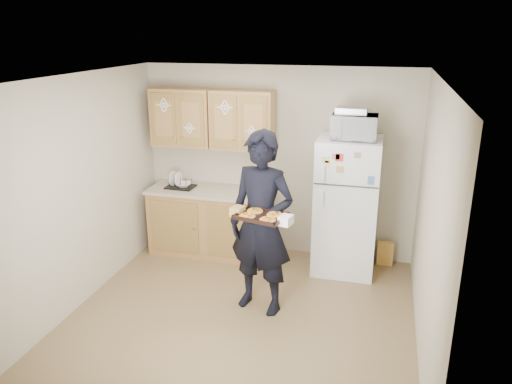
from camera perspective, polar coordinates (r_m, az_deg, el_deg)
floor at (r=5.49m, az=-1.76°, el=-14.09°), size 3.60×3.60×0.00m
ceiling at (r=4.66m, az=-2.06°, el=12.84°), size 3.60×3.60×0.00m
wall_back at (r=6.61m, az=2.53°, el=3.42°), size 3.60×0.04×2.50m
wall_front at (r=3.41m, az=-10.68°, el=-11.75°), size 3.60×0.04×2.50m
wall_left at (r=5.70m, az=-19.54°, el=-0.08°), size 0.04×3.60×2.50m
wall_right at (r=4.78m, az=19.31°, el=-3.51°), size 0.04×3.60×2.50m
refrigerator at (r=6.25m, az=10.30°, el=-1.59°), size 0.75×0.70×1.70m
base_cabinet at (r=6.80m, az=-5.17°, el=-3.50°), size 1.60×0.60×0.86m
countertop at (r=6.64m, az=-5.28°, el=0.11°), size 1.64×0.64×0.04m
upper_cab_left at (r=6.68m, az=-8.39°, el=8.46°), size 0.80×0.33×0.75m
upper_cab_right at (r=6.41m, az=-1.55°, el=8.23°), size 0.80×0.33×0.75m
cereal_box at (r=6.72m, az=14.54°, el=-6.81°), size 0.20×0.07×0.32m
person at (r=5.23m, az=0.61°, el=-3.66°), size 0.81×0.63×1.98m
baking_tray at (r=4.88m, az=0.58°, el=-2.82°), size 0.54×0.45×0.04m
pizza_front_left at (r=4.85m, az=-1.00°, el=-2.70°), size 0.16×0.16×0.02m
pizza_front_right at (r=4.76m, az=1.32°, el=-3.15°), size 0.16×0.16×0.02m
pizza_back_left at (r=4.98m, az=-0.12°, el=-2.13°), size 0.16×0.16×0.02m
pizza_back_right at (r=4.89m, az=2.16°, el=-2.55°), size 0.16×0.16×0.02m
microwave at (r=5.94m, az=11.16°, el=7.30°), size 0.53×0.36×0.29m
foil_pan at (r=5.94m, az=10.91°, el=9.12°), size 0.37×0.26×0.08m
dish_rack at (r=6.75m, az=-8.63°, el=1.11°), size 0.38×0.29×0.15m
bowl at (r=6.74m, az=-8.28°, el=0.84°), size 0.24×0.24×0.05m
soap_bottle at (r=6.34m, az=-0.40°, el=0.35°), size 0.09×0.09×0.18m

